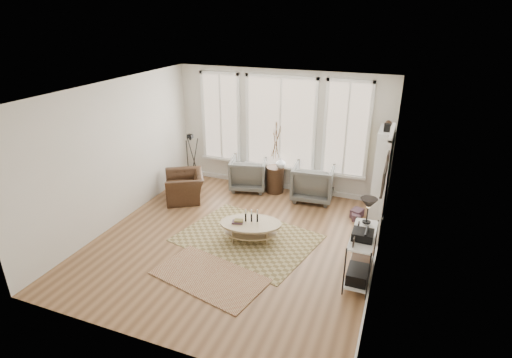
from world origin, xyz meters
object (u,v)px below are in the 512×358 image
at_px(armchair_right, 313,182).
at_px(low_shelf, 361,251).
at_px(coffee_table, 250,226).
at_px(side_table, 275,158).
at_px(bookcase, 382,172).
at_px(accent_chair, 185,186).
at_px(armchair_left, 249,173).

bearing_deg(armchair_right, low_shelf, 113.37).
xyz_separation_m(coffee_table, side_table, (-0.27, 2.29, 0.58)).
distance_m(bookcase, accent_chair, 4.44).
relative_size(armchair_left, side_table, 0.49).
relative_size(coffee_table, side_table, 0.74).
bearing_deg(bookcase, low_shelf, -91.28).
height_order(armchair_left, accent_chair, armchair_left).
bearing_deg(armchair_left, armchair_right, 165.72).
relative_size(bookcase, accent_chair, 2.10).
relative_size(low_shelf, armchair_left, 1.47).
xyz_separation_m(armchair_right, side_table, (-0.96, 0.06, 0.44)).
xyz_separation_m(bookcase, armchair_left, (-3.12, 0.17, -0.55)).
relative_size(coffee_table, armchair_left, 1.51).
height_order(coffee_table, armchair_right, armchair_right).
relative_size(coffee_table, armchair_right, 1.41).
distance_m(low_shelf, armchair_right, 3.04).
distance_m(armchair_left, armchair_right, 1.63).
bearing_deg(armchair_right, bookcase, 169.03).
xyz_separation_m(bookcase, armchair_right, (-1.49, 0.16, -0.53)).
relative_size(armchair_left, accent_chair, 0.90).
relative_size(low_shelf, accent_chair, 1.33).
bearing_deg(armchair_left, low_shelf, 124.83).
distance_m(armchair_left, accent_chair, 1.61).
distance_m(coffee_table, accent_chair, 2.40).
height_order(bookcase, armchair_left, bookcase).
xyz_separation_m(side_table, accent_chair, (-1.84, -1.14, -0.55)).
xyz_separation_m(low_shelf, accent_chair, (-4.24, 1.60, -0.19)).
xyz_separation_m(bookcase, low_shelf, (-0.06, -2.52, -0.44)).
bearing_deg(armchair_right, accent_chair, 16.27).
bearing_deg(coffee_table, bookcase, 43.33).
bearing_deg(armchair_right, armchair_left, -5.27).
xyz_separation_m(armchair_left, accent_chair, (-1.18, -1.09, -0.08)).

